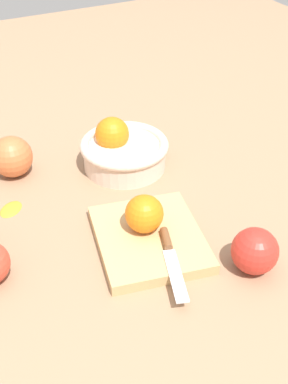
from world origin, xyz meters
TOP-DOWN VIEW (x-y plane):
  - ground_plane at (0.00, 0.00)m, footprint 2.40×2.40m
  - bowl at (-0.13, 0.14)m, footprint 0.18×0.18m
  - cutting_board at (0.11, 0.08)m, footprint 0.23×0.21m
  - orange_on_board at (0.09, 0.07)m, footprint 0.07×0.07m
  - knife at (0.17, 0.08)m, footprint 0.15×0.07m
  - apple_back_right at (0.23, 0.20)m, footprint 0.08×0.08m
  - apple_front_left at (-0.21, -0.07)m, footprint 0.08×0.08m
  - citrus_peel at (-0.09, -0.11)m, footprint 0.06×0.06m

SIDE VIEW (x-z plane):
  - ground_plane at x=0.00m, z-range 0.00..0.00m
  - citrus_peel at x=-0.09m, z-range 0.00..0.01m
  - cutting_board at x=0.11m, z-range 0.00..0.02m
  - knife at x=0.17m, z-range 0.02..0.03m
  - apple_back_right at x=0.23m, z-range 0.00..0.08m
  - bowl at x=-0.13m, z-range -0.01..0.09m
  - apple_front_left at x=-0.21m, z-range 0.00..0.08m
  - orange_on_board at x=0.09m, z-range 0.02..0.09m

